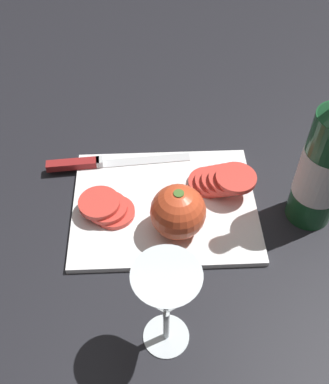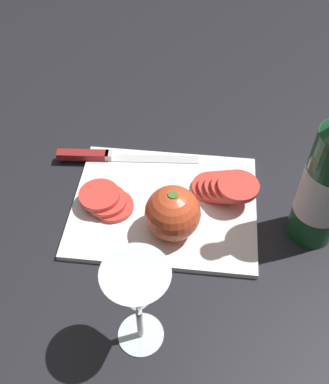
{
  "view_description": "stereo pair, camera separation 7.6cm",
  "coord_description": "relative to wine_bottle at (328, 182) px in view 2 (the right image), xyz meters",
  "views": [
    {
      "loc": [
        0.04,
        -0.46,
        0.61
      ],
      "look_at": [
        0.06,
        0.04,
        0.04
      ],
      "focal_mm": 42.0,
      "sensor_mm": 36.0,
      "label": 1
    },
    {
      "loc": [
        0.11,
        -0.46,
        0.61
      ],
      "look_at": [
        0.06,
        0.04,
        0.04
      ],
      "focal_mm": 42.0,
      "sensor_mm": 36.0,
      "label": 2
    }
  ],
  "objects": [
    {
      "name": "ground_plane",
      "position": [
        -0.31,
        -0.01,
        -0.12
      ],
      "size": [
        3.0,
        3.0,
        0.0
      ],
      "primitive_type": "plane",
      "color": "black"
    },
    {
      "name": "whole_tomato",
      "position": [
        -0.23,
        -0.03,
        -0.06
      ],
      "size": [
        0.09,
        0.09,
        0.09
      ],
      "color": "#DB4C28",
      "rests_on": "cutting_board"
    },
    {
      "name": "wine_bottle",
      "position": [
        0.0,
        0.0,
        0.0
      ],
      "size": [
        0.08,
        0.08,
        0.33
      ],
      "color": "#194C28",
      "rests_on": "ground_plane"
    },
    {
      "name": "tomato_slice_stack_far",
      "position": [
        -0.15,
        0.05,
        -0.09
      ],
      "size": [
        0.11,
        0.1,
        0.05
      ],
      "color": "#D63D33",
      "rests_on": "cutting_board"
    },
    {
      "name": "tomato_slice_stack_near",
      "position": [
        -0.35,
        0.01,
        -0.1
      ],
      "size": [
        0.09,
        0.08,
        0.03
      ],
      "color": "#D63D33",
      "rests_on": "cutting_board"
    },
    {
      "name": "knife",
      "position": [
        -0.38,
        0.12,
        -0.1
      ],
      "size": [
        0.27,
        0.04,
        0.01
      ],
      "rotation": [
        0.0,
        0.0,
        0.08
      ],
      "color": "silver",
      "rests_on": "cutting_board"
    },
    {
      "name": "cutting_board",
      "position": [
        -0.25,
        0.02,
        -0.12
      ],
      "size": [
        0.32,
        0.26,
        0.01
      ],
      "color": "white",
      "rests_on": "ground_plane"
    },
    {
      "name": "wine_glass",
      "position": [
        -0.26,
        -0.21,
        -0.01
      ],
      "size": [
        0.08,
        0.08,
        0.17
      ],
      "color": "silver",
      "rests_on": "ground_plane"
    }
  ]
}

